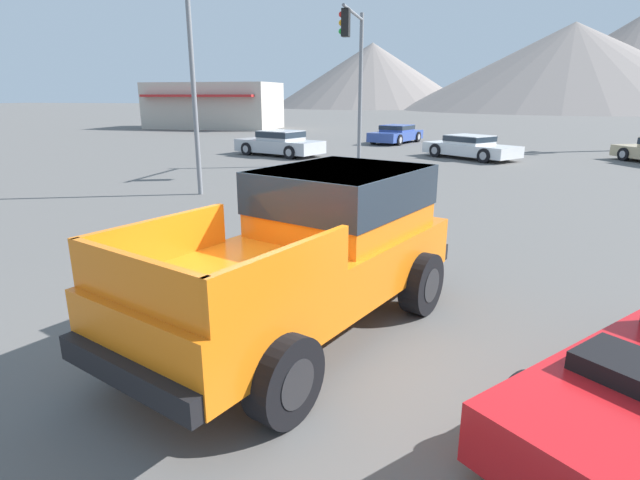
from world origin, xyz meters
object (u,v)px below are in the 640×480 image
object	(u,v)px
orange_pickup_truck	(316,242)
street_lamp_post	(190,39)
traffic_light_main	(355,60)
parked_car_silver	(280,143)
parked_car_blue	(396,134)
parked_car_white	(470,147)

from	to	relation	value
orange_pickup_truck	street_lamp_post	bearing A→B (deg)	147.38
traffic_light_main	parked_car_silver	bearing A→B (deg)	-130.90
orange_pickup_truck	street_lamp_post	world-z (taller)	street_lamp_post
parked_car_blue	street_lamp_post	bearing A→B (deg)	96.99
orange_pickup_truck	parked_car_silver	world-z (taller)	orange_pickup_truck
parked_car_silver	street_lamp_post	bearing A→B (deg)	-153.71
parked_car_silver	traffic_light_main	distance (m)	6.88
parked_car_silver	street_lamp_post	xyz separation A→B (m)	(0.98, -10.18, 3.79)
parked_car_blue	parked_car_silver	distance (m)	9.57
parked_car_blue	traffic_light_main	size ratio (longest dim) A/B	0.80
parked_car_blue	traffic_light_main	xyz separation A→B (m)	(-0.39, -12.11, 3.61)
traffic_light_main	street_lamp_post	distance (m)	7.22
parked_car_blue	street_lamp_post	distance (m)	19.23
street_lamp_post	parked_car_silver	bearing A→B (deg)	95.52
parked_car_blue	parked_car_silver	bearing A→B (deg)	78.43
orange_pickup_truck	parked_car_silver	size ratio (longest dim) A/B	1.11
parked_car_white	parked_car_silver	bearing A→B (deg)	-44.55
parked_car_silver	traffic_light_main	size ratio (longest dim) A/B	0.80
orange_pickup_truck	street_lamp_post	size ratio (longest dim) A/B	0.73
parked_car_white	parked_car_blue	bearing A→B (deg)	-110.63
parked_car_white	traffic_light_main	world-z (taller)	traffic_light_main
orange_pickup_truck	parked_car_silver	bearing A→B (deg)	131.34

